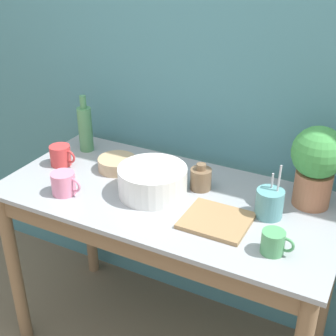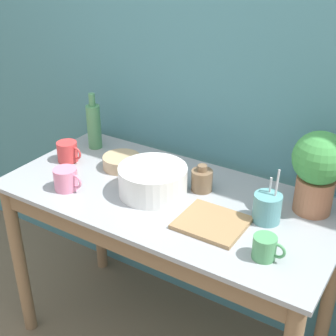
# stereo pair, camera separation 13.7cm
# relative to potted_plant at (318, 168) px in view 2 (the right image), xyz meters

# --- Properties ---
(wall_back) EXTENTS (6.00, 0.05, 2.40)m
(wall_back) POSITION_rel_potted_plant_xyz_m (-0.53, 0.20, 0.18)
(wall_back) COLOR teal
(wall_back) RESTS_ON ground_plane
(counter_table) EXTENTS (1.38, 0.67, 0.84)m
(counter_table) POSITION_rel_potted_plant_xyz_m (-0.53, -0.22, -0.35)
(counter_table) COLOR #846647
(counter_table) RESTS_ON ground_plane
(potted_plant) EXTENTS (0.20, 0.20, 0.32)m
(potted_plant) POSITION_rel_potted_plant_xyz_m (0.00, 0.00, 0.00)
(potted_plant) COLOR #A36647
(potted_plant) RESTS_ON counter_table
(bowl_wash_large) EXTENTS (0.28, 0.28, 0.12)m
(bowl_wash_large) POSITION_rel_potted_plant_xyz_m (-0.58, -0.21, -0.12)
(bowl_wash_large) COLOR silver
(bowl_wash_large) RESTS_ON counter_table
(bottle_tall) EXTENTS (0.07, 0.07, 0.27)m
(bottle_tall) POSITION_rel_potted_plant_xyz_m (-1.07, 0.00, -0.07)
(bottle_tall) COLOR #4C8C59
(bottle_tall) RESTS_ON counter_table
(bottle_short) EXTENTS (0.09, 0.09, 0.11)m
(bottle_short) POSITION_rel_potted_plant_xyz_m (-0.43, -0.09, -0.14)
(bottle_short) COLOR brown
(bottle_short) RESTS_ON counter_table
(mug_green) EXTENTS (0.11, 0.08, 0.08)m
(mug_green) POSITION_rel_potted_plant_xyz_m (-0.04, -0.37, -0.14)
(mug_green) COLOR #4C935B
(mug_green) RESTS_ON counter_table
(mug_red) EXTENTS (0.13, 0.09, 0.09)m
(mug_red) POSITION_rel_potted_plant_xyz_m (-1.08, -0.18, -0.14)
(mug_red) COLOR #C63838
(mug_red) RESTS_ON counter_table
(mug_pink) EXTENTS (0.13, 0.10, 0.09)m
(mug_pink) POSITION_rel_potted_plant_xyz_m (-0.90, -0.38, -0.14)
(mug_pink) COLOR pink
(mug_pink) RESTS_ON counter_table
(bowl_small_tan) EXTENTS (0.17, 0.17, 0.06)m
(bowl_small_tan) POSITION_rel_potted_plant_xyz_m (-0.83, -0.10, -0.15)
(bowl_small_tan) COLOR tan
(bowl_small_tan) RESTS_ON counter_table
(utensil_cup) EXTENTS (0.10, 0.10, 0.21)m
(utensil_cup) POSITION_rel_potted_plant_xyz_m (-0.12, -0.16, -0.13)
(utensil_cup) COLOR #569399
(utensil_cup) RESTS_ON counter_table
(tray_board) EXTENTS (0.24, 0.21, 0.02)m
(tray_board) POSITION_rel_potted_plant_xyz_m (-0.28, -0.29, -0.17)
(tray_board) COLOR #99754C
(tray_board) RESTS_ON counter_table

